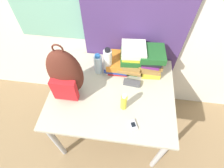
{
  "coord_description": "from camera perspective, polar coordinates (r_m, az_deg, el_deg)",
  "views": [
    {
      "loc": [
        0.12,
        -0.42,
        2.04
      ],
      "look_at": [
        0.0,
        0.44,
        0.87
      ],
      "focal_mm": 28.0,
      "sensor_mm": 36.0,
      "label": 1
    }
  ],
  "objects": [
    {
      "name": "wall_back",
      "position": [
        1.59,
        2.58,
        23.87
      ],
      "size": [
        6.0,
        0.06,
        2.5
      ],
      "color": "silver",
      "rests_on": "ground_plane"
    },
    {
      "name": "sunscreen_bottle",
      "position": [
        1.38,
        3.89,
        -5.91
      ],
      "size": [
        0.05,
        0.05,
        0.18
      ],
      "color": "yellow",
      "rests_on": "desk"
    },
    {
      "name": "book_stack_left",
      "position": [
        1.67,
        1.74,
        7.0
      ],
      "size": [
        0.22,
        0.27,
        0.11
      ],
      "color": "red",
      "rests_on": "desk"
    },
    {
      "name": "cell_phone",
      "position": [
        1.38,
        6.94,
        -13.13
      ],
      "size": [
        0.08,
        0.09,
        0.02
      ],
      "color": "#B7BCC6",
      "rests_on": "desk"
    },
    {
      "name": "water_bottle",
      "position": [
        1.6,
        -4.56,
        6.5
      ],
      "size": [
        0.07,
        0.07,
        0.22
      ],
      "color": "silver",
      "rests_on": "desk"
    },
    {
      "name": "ground_plane",
      "position": [
        2.09,
        -1.77,
        -24.52
      ],
      "size": [
        12.0,
        12.0,
        0.0
      ],
      "primitive_type": "plane",
      "color": "#8C704C"
    },
    {
      "name": "curtain_blue",
      "position": [
        1.54,
        7.92,
        22.34
      ],
      "size": [
        0.92,
        0.04,
        2.5
      ],
      "color": "#4C336B",
      "rests_on": "ground_plane"
    },
    {
      "name": "book_stack_center",
      "position": [
        1.62,
        6.47,
        8.42
      ],
      "size": [
        0.24,
        0.3,
        0.27
      ],
      "color": "#1E5623",
      "rests_on": "desk"
    },
    {
      "name": "backpack",
      "position": [
        1.4,
        -14.95,
        2.9
      ],
      "size": [
        0.28,
        0.2,
        0.53
      ],
      "color": "#512319",
      "rests_on": "desk"
    },
    {
      "name": "sports_bottle",
      "position": [
        1.57,
        -1.38,
        7.25
      ],
      "size": [
        0.07,
        0.07,
        0.29
      ],
      "color": "white",
      "rests_on": "desk"
    },
    {
      "name": "book_stack_right",
      "position": [
        1.63,
        12.52,
        7.5
      ],
      "size": [
        0.24,
        0.27,
        0.25
      ],
      "color": "yellow",
      "rests_on": "desk"
    },
    {
      "name": "sunglasses_case",
      "position": [
        1.58,
        6.49,
        0.36
      ],
      "size": [
        0.15,
        0.07,
        0.04
      ],
      "color": "#47474C",
      "rests_on": "desk"
    },
    {
      "name": "desk",
      "position": [
        1.62,
        -0.0,
        -4.08
      ],
      "size": [
        1.08,
        0.88,
        0.77
      ],
      "color": "#B7B299",
      "rests_on": "ground_plane"
    }
  ]
}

